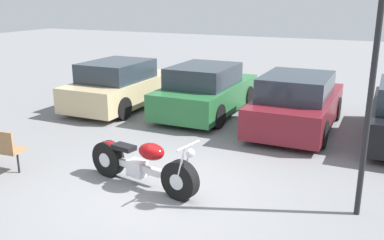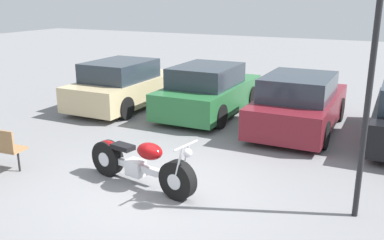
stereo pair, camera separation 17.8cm
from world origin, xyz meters
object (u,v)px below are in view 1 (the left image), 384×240
parked_car_champagne (121,86)px  parked_car_green (206,91)px  parked_car_maroon (297,104)px  motorcycle (141,164)px  lamp_post (376,49)px

parked_car_champagne → parked_car_green: 2.75m
parked_car_champagne → parked_car_maroon: bearing=-0.3°
parked_car_champagne → parked_car_maroon: 5.44m
parked_car_champagne → motorcycle: bearing=-52.7°
parked_car_green → lamp_post: size_ratio=1.07×
parked_car_maroon → motorcycle: bearing=-111.0°
motorcycle → parked_car_champagne: 5.99m
parked_car_champagne → parked_car_maroon: (5.44, -0.02, 0.00)m
parked_car_champagne → parked_car_maroon: size_ratio=1.00×
parked_car_maroon → lamp_post: 4.98m
motorcycle → lamp_post: lamp_post is taller
parked_car_maroon → parked_car_champagne: bearing=179.7°
motorcycle → parked_car_maroon: bearing=69.0°
motorcycle → lamp_post: size_ratio=0.63×
parked_car_champagne → lamp_post: (7.31, -4.21, 1.95)m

